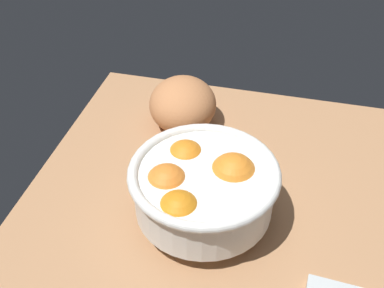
% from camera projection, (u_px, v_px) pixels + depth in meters
% --- Properties ---
extents(ground_plane, '(0.65, 0.65, 0.03)m').
position_uv_depth(ground_plane, '(223.00, 203.00, 0.81)').
color(ground_plane, '#AE7B52').
extents(fruit_bowl, '(0.23, 0.23, 0.12)m').
position_uv_depth(fruit_bowl, '(202.00, 187.00, 0.72)').
color(fruit_bowl, white).
rests_on(fruit_bowl, ground).
extents(bread_loaf, '(0.16, 0.17, 0.10)m').
position_uv_depth(bread_loaf, '(183.00, 104.00, 0.92)').
color(bread_loaf, '#C17B4B').
rests_on(bread_loaf, ground).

